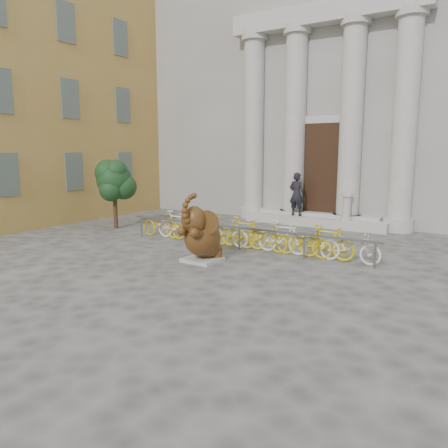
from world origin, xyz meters
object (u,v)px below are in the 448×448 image
Objects in this scene: bike_rack at (243,233)px; tree at (114,181)px; elephant_statue at (202,237)px; pedestrian at (297,194)px.

bike_rack is 6.29m from tree.
elephant_statue is 6.61m from tree.
elephant_statue is 7.39m from pedestrian.
tree is at bearing 176.36° from bike_rack.
elephant_statue is 0.71× the size of tree.
elephant_statue is 2.14m from bike_rack.
bike_rack is at bearing 97.96° from pedestrian.
pedestrian is (5.68, 4.84, -0.64)m from tree.
pedestrian reaches higher than elephant_statue.
elephant_statue is at bearing -22.77° from tree.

